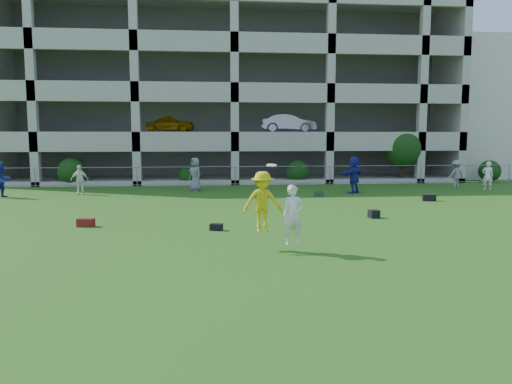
{
  "coord_description": "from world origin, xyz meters",
  "views": [
    {
      "loc": [
        -1.69,
        -11.85,
        3.11
      ],
      "look_at": [
        -0.25,
        3.0,
        1.4
      ],
      "focal_mm": 35.0,
      "sensor_mm": 36.0,
      "label": 1
    }
  ],
  "objects": [
    {
      "name": "frisbee_contest",
      "position": [
        -0.04,
        1.28,
        1.25
      ],
      "size": [
        1.65,
        0.89,
        2.13
      ],
      "color": "gold",
      "rests_on": "ground"
    },
    {
      "name": "bystander_e",
      "position": [
        13.91,
        14.57,
        0.82
      ],
      "size": [
        0.69,
        0.55,
        1.64
      ],
      "primitive_type": "imported",
      "rotation": [
        0.0,
        0.0,
        2.85
      ],
      "color": "white",
      "rests_on": "ground"
    },
    {
      "name": "stucco_building",
      "position": [
        23.0,
        28.0,
        5.0
      ],
      "size": [
        16.0,
        14.0,
        10.0
      ],
      "primitive_type": "cube",
      "color": "beige",
      "rests_on": "ground"
    },
    {
      "name": "bag_black_b",
      "position": [
        -1.43,
        4.3,
        0.11
      ],
      "size": [
        0.45,
        0.35,
        0.22
      ],
      "primitive_type": "cube",
      "rotation": [
        0.0,
        0.0,
        -0.29
      ],
      "color": "black",
      "rests_on": "ground"
    },
    {
      "name": "bystander_f",
      "position": [
        12.84,
        16.11,
        0.82
      ],
      "size": [
        1.18,
        0.87,
        1.63
      ],
      "primitive_type": "imported",
      "rotation": [
        0.0,
        0.0,
        3.41
      ],
      "color": "gray",
      "rests_on": "ground"
    },
    {
      "name": "fence",
      "position": [
        0.0,
        19.0,
        0.61
      ],
      "size": [
        36.06,
        0.06,
        1.2
      ],
      "color": "gray",
      "rests_on": "ground"
    },
    {
      "name": "parking_garage",
      "position": [
        -0.0,
        27.7,
        6.01
      ],
      "size": [
        30.0,
        14.0,
        12.0
      ],
      "color": "#9E998C",
      "rests_on": "ground"
    },
    {
      "name": "bag_green_g",
      "position": [
        3.93,
        12.86,
        0.12
      ],
      "size": [
        0.56,
        0.41,
        0.25
      ],
      "primitive_type": "cube",
      "rotation": [
        0.0,
        0.0,
        -0.23
      ],
      "color": "#153B23",
      "rests_on": "ground"
    },
    {
      "name": "bag_red_a",
      "position": [
        -5.86,
        5.4,
        0.14
      ],
      "size": [
        0.59,
        0.39,
        0.28
      ],
      "primitive_type": "cube",
      "rotation": [
        0.0,
        0.0,
        -0.18
      ],
      "color": "#51150D",
      "rests_on": "ground"
    },
    {
      "name": "bystander_d",
      "position": [
        6.1,
        14.12,
        0.99
      ],
      "size": [
        1.73,
        1.7,
        1.99
      ],
      "primitive_type": "imported",
      "rotation": [
        0.0,
        0.0,
        3.91
      ],
      "color": "navy",
      "rests_on": "ground"
    },
    {
      "name": "crate_d",
      "position": [
        4.52,
        6.18,
        0.15
      ],
      "size": [
        0.4,
        0.4,
        0.3
      ],
      "primitive_type": "cube",
      "rotation": [
        0.0,
        0.0,
        0.17
      ],
      "color": "black",
      "rests_on": "ground"
    },
    {
      "name": "bag_black_e",
      "position": [
        8.73,
        10.65,
        0.15
      ],
      "size": [
        0.65,
        0.41,
        0.3
      ],
      "primitive_type": "cube",
      "rotation": [
        0.0,
        0.0,
        -0.2
      ],
      "color": "black",
      "rests_on": "ground"
    },
    {
      "name": "bystander_b",
      "position": [
        -8.39,
        14.9,
        0.77
      ],
      "size": [
        0.93,
        0.42,
        1.55
      ],
      "primitive_type": "imported",
      "rotation": [
        0.0,
        0.0,
        -0.05
      ],
      "color": "white",
      "rests_on": "ground"
    },
    {
      "name": "shrub_row",
      "position": [
        4.59,
        19.7,
        1.51
      ],
      "size": [
        34.38,
        2.52,
        3.5
      ],
      "color": "#163D11",
      "rests_on": "ground"
    },
    {
      "name": "bystander_c",
      "position": [
        -2.39,
        15.9,
        0.93
      ],
      "size": [
        1.03,
        1.08,
        1.86
      ],
      "primitive_type": "imported",
      "rotation": [
        0.0,
        0.0,
        -0.9
      ],
      "color": "slate",
      "rests_on": "ground"
    },
    {
      "name": "ground",
      "position": [
        0.0,
        0.0,
        0.0
      ],
      "size": [
        100.0,
        100.0,
        0.0
      ],
      "primitive_type": "plane",
      "color": "#235114",
      "rests_on": "ground"
    },
    {
      "name": "bystander_a",
      "position": [
        -11.89,
        13.97,
        0.88
      ],
      "size": [
        1.0,
        1.07,
        1.76
      ],
      "primitive_type": "imported",
      "rotation": [
        0.0,
        0.0,
        1.05
      ],
      "color": "navy",
      "rests_on": "ground"
    }
  ]
}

